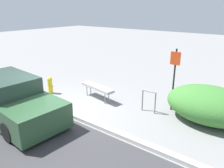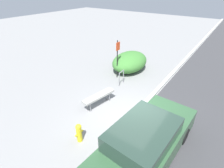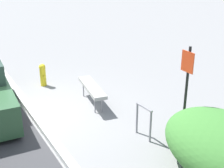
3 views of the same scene
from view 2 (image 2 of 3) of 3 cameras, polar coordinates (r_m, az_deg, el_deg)
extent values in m
plane|color=gray|center=(7.46, 5.35, -12.38)|extent=(60.00, 60.00, 0.00)
cube|color=#B7B7B2|center=(7.42, 5.37, -12.01)|extent=(60.00, 0.20, 0.13)
cylinder|color=gray|center=(7.89, -7.08, -7.60)|extent=(0.04, 0.04, 0.47)
cylinder|color=gray|center=(8.51, -0.83, -4.21)|extent=(0.04, 0.04, 0.47)
cylinder|color=gray|center=(8.02, -7.99, -6.96)|extent=(0.04, 0.04, 0.47)
cylinder|color=gray|center=(8.64, -1.77, -3.68)|extent=(0.04, 0.04, 0.47)
cube|color=#999993|center=(8.09, -4.37, -3.92)|extent=(1.74, 0.65, 0.10)
cylinder|color=gray|center=(9.65, 2.35, 1.34)|extent=(0.05, 0.05, 0.80)
cylinder|color=gray|center=(10.05, 3.75, 2.50)|extent=(0.05, 0.05, 0.80)
cylinder|color=gray|center=(9.67, 3.13, 4.03)|extent=(0.55, 0.09, 0.05)
cylinder|color=black|center=(10.33, 1.72, 7.91)|extent=(0.06, 0.06, 2.30)
cube|color=red|center=(10.03, 1.98, 12.22)|extent=(0.36, 0.02, 0.46)
cylinder|color=gold|center=(6.64, -10.63, -15.87)|extent=(0.20, 0.20, 0.60)
sphere|color=gold|center=(6.39, -10.93, -13.64)|extent=(0.22, 0.22, 0.22)
cylinder|color=gold|center=(6.53, -11.57, -16.17)|extent=(0.08, 0.07, 0.07)
cylinder|color=gold|center=(6.66, -9.81, -14.84)|extent=(0.08, 0.07, 0.07)
ellipsoid|color=#3D7A33|center=(11.52, 5.80, 7.25)|extent=(2.81, 1.98, 1.21)
cylinder|color=black|center=(7.34, 10.83, -10.63)|extent=(0.61, 0.22, 0.60)
cylinder|color=black|center=(6.98, 22.41, -15.31)|extent=(0.61, 0.22, 0.60)
cylinder|color=black|center=(5.71, -5.33, -25.64)|extent=(0.61, 0.22, 0.60)
cube|color=#2D5133|center=(6.00, 10.62, -19.16)|extent=(4.79, 2.01, 0.79)
cube|color=#253930|center=(5.41, 10.26, -15.83)|extent=(2.34, 1.68, 0.55)
camera|label=1|loc=(11.03, 46.99, 13.63)|focal=35.00mm
camera|label=3|loc=(12.70, 34.65, 20.70)|focal=50.00mm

